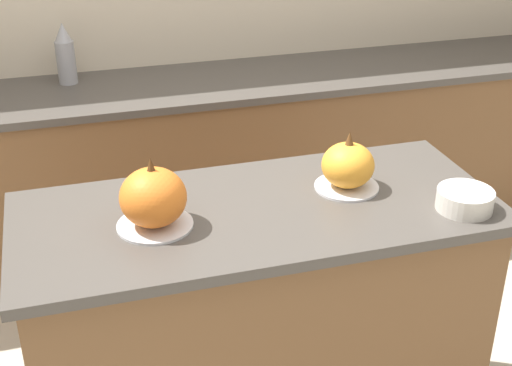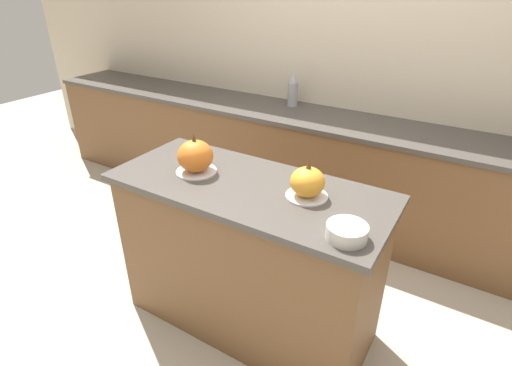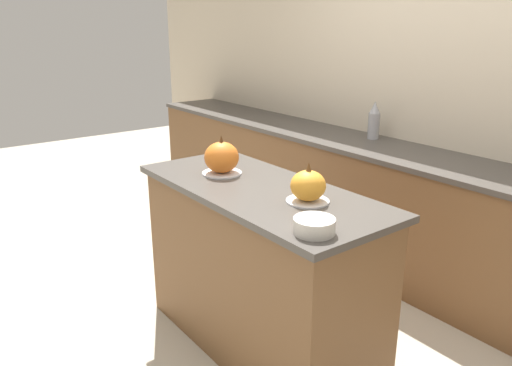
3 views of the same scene
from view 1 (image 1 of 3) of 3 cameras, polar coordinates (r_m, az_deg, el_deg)
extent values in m
cube|color=brown|center=(2.46, 0.13, -12.14)|extent=(1.43, 0.59, 0.92)
cube|color=#47423D|center=(2.19, 0.14, -2.39)|extent=(1.49, 0.65, 0.03)
cube|color=brown|center=(3.57, -5.93, 0.67)|extent=(6.00, 0.56, 0.89)
cube|color=#47423D|center=(3.39, -6.29, 7.65)|extent=(6.00, 0.60, 0.03)
cylinder|color=silver|center=(2.11, -8.07, -3.32)|extent=(0.22, 0.22, 0.01)
ellipsoid|color=orange|center=(2.07, -8.23, -1.14)|extent=(0.19, 0.19, 0.17)
cone|color=#4C2D14|center=(2.02, -8.43, 1.48)|extent=(0.02, 0.02, 0.04)
cylinder|color=silver|center=(2.32, 7.25, -0.29)|extent=(0.21, 0.21, 0.01)
ellipsoid|color=orange|center=(2.29, 7.36, 1.43)|extent=(0.17, 0.17, 0.15)
cone|color=brown|center=(2.25, 7.50, 3.55)|extent=(0.03, 0.03, 0.05)
cylinder|color=#99999E|center=(3.46, -14.94, 9.31)|extent=(0.09, 0.09, 0.20)
cone|color=#99999E|center=(3.42, -15.22, 11.57)|extent=(0.08, 0.08, 0.09)
cylinder|color=beige|center=(2.25, 16.37, -1.30)|extent=(0.17, 0.17, 0.06)
camera|label=2|loc=(1.57, 63.70, 9.18)|focal=28.00mm
camera|label=3|loc=(2.52, 66.09, 5.66)|focal=35.00mm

